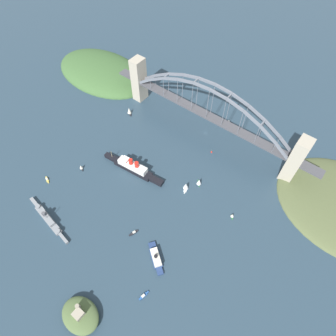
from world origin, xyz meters
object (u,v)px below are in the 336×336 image
Objects in this scene: harbor_ferry_steamer at (156,257)px; small_boat_6 at (81,167)px; naval_cruiser at (48,219)px; small_boat_3 at (144,296)px; channel_marker_buoy at (212,152)px; small_boat_5 at (232,216)px; small_boat_4 at (186,186)px; small_boat_0 at (134,233)px; seaplane_taxiing_near_bridge at (229,124)px; small_boat_2 at (199,182)px; fort_island_mid_harbor at (80,315)px; ocean_liner at (133,167)px; small_boat_7 at (129,111)px; small_boat_1 at (47,180)px; harbor_arch_bridge at (208,114)px.

harbor_ferry_steamer reaches higher than small_boat_6.
naval_cruiser is 2.33× the size of harbor_ferry_steamer.
small_boat_3 is 3.95× the size of channel_marker_buoy.
channel_marker_buoy is at bearing -76.61° from small_boat_3.
small_boat_5 is 180.47m from small_boat_6.
naval_cruiser is 149.77m from small_boat_4.
small_boat_0 is at bearing 48.02° from small_boat_5.
naval_cruiser is 9.34× the size of small_boat_6.
small_boat_2 is (-21.53, 102.59, 3.11)m from seaplane_taxiing_near_bridge.
fort_island_mid_harbor is at bearing 91.71° from small_boat_4.
small_boat_2 is at bearing 101.85° from seaplane_taxiing_near_bridge.
channel_marker_buoy is at bearing -87.29° from fort_island_mid_harbor.
channel_marker_buoy is at bearing -132.75° from small_boat_6.
small_boat_2 is 50.66m from channel_marker_buoy.
naval_cruiser is (26.93, 102.43, -2.68)m from ocean_liner.
fort_island_mid_harbor is (-68.18, 142.30, -0.64)m from ocean_liner.
small_boat_7 is at bearing -14.30° from small_boat_5.
fort_island_mid_harbor reaches higher than small_boat_0.
small_boat_5 is at bearing -131.98° from small_boat_0.
small_boat_6 is (121.17, 67.37, -1.29)m from small_boat_2.
ocean_liner reaches higher than seaplane_taxiing_near_bridge.
small_boat_2 is at bearing -143.92° from small_boat_1.
small_boat_0 is at bearing 96.80° from harbor_arch_bridge.
small_boat_7 reaches higher than small_boat_0.
small_boat_7 is (-0.87, -138.95, 4.56)m from small_boat_1.
seaplane_taxiing_near_bridge is 0.86× the size of small_boat_0.
channel_marker_buoy is (42.02, -176.59, 0.23)m from small_boat_3.
small_boat_1 is 139.02m from small_boat_7.
small_boat_6 is at bearing 47.25° from channel_marker_buoy.
ocean_liner is at bearing 71.66° from harbor_arch_bridge.
fort_island_mid_harbor is at bearing 157.26° from naval_cruiser.
small_boat_4 is (-10.60, -75.28, 4.59)m from small_boat_0.
harbor_ferry_steamer is (-113.96, -38.06, -0.38)m from naval_cruiser.
small_boat_1 is 1.75× the size of small_boat_5.
small_boat_2 is at bearing -13.32° from small_boat_5.
small_boat_1 is at bearing 59.37° from harbor_arch_bridge.
small_boat_1 is 159.20m from small_boat_4.
small_boat_7 is at bearing 29.21° from seaplane_taxiing_near_bridge.
small_boat_5 is (-191.15, -90.44, 2.00)m from small_boat_1.
harbor_arch_bridge is 31.60× the size of seaplane_taxiing_near_bridge.
naval_cruiser is at bearing 53.51° from small_boat_2.
harbor_ferry_steamer reaches higher than channel_marker_buoy.
channel_marker_buoy is (-125.68, -12.00, -4.19)m from small_boat_7.
harbor_arch_bridge is 203.88m from small_boat_1.
fort_island_mid_harbor is at bearing 88.83° from small_boat_2.
small_boat_0 is 60.91m from small_boat_3.
seaplane_taxiing_near_bridge reaches higher than small_boat_3.
small_boat_6 is (102.27, -21.84, 2.86)m from small_boat_0.
ocean_liner is at bearing -47.81° from small_boat_0.
small_boat_0 is at bearing -151.03° from naval_cruiser.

